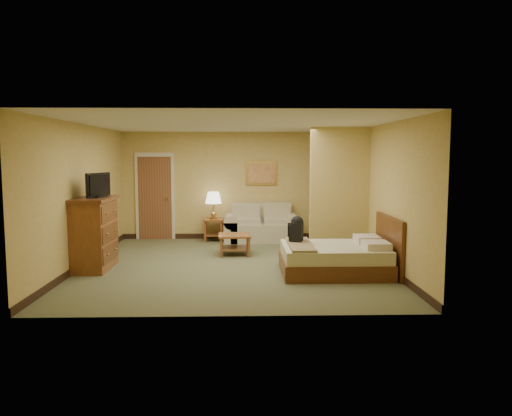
{
  "coord_description": "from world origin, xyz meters",
  "views": [
    {
      "loc": [
        0.19,
        -9.15,
        2.03
      ],
      "look_at": [
        0.44,
        0.6,
        1.0
      ],
      "focal_mm": 35.0,
      "sensor_mm": 36.0,
      "label": 1
    }
  ],
  "objects_px": {
    "dresser": "(94,233)",
    "loveseat": "(262,229)",
    "bed": "(338,258)",
    "coffee_table": "(235,240)"
  },
  "relations": [
    {
      "from": "dresser",
      "to": "bed",
      "type": "height_order",
      "value": "dresser"
    },
    {
      "from": "coffee_table",
      "to": "bed",
      "type": "distance_m",
      "value": 2.47
    },
    {
      "from": "dresser",
      "to": "loveseat",
      "type": "bearing_deg",
      "value": 42.49
    },
    {
      "from": "coffee_table",
      "to": "dresser",
      "type": "xyz_separation_m",
      "value": [
        -2.49,
        -1.22,
        0.35
      ]
    },
    {
      "from": "dresser",
      "to": "coffee_table",
      "type": "bearing_deg",
      "value": 26.18
    },
    {
      "from": "loveseat",
      "to": "dresser",
      "type": "relative_size",
      "value": 1.38
    },
    {
      "from": "loveseat",
      "to": "bed",
      "type": "height_order",
      "value": "bed"
    },
    {
      "from": "coffee_table",
      "to": "dresser",
      "type": "height_order",
      "value": "dresser"
    },
    {
      "from": "dresser",
      "to": "bed",
      "type": "relative_size",
      "value": 0.68
    },
    {
      "from": "dresser",
      "to": "bed",
      "type": "distance_m",
      "value": 4.34
    }
  ]
}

